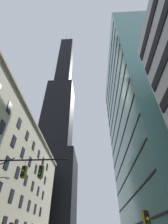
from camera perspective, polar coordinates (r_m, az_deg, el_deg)
The scene contains 4 objects.
dark_skyscraper at distance 101.83m, azimuth -9.92°, elevation -7.05°, with size 25.97×25.97×191.28m.
glass_office_midrise at distance 45.21m, azimuth 22.39°, elevation -2.81°, with size 16.79×33.97×53.07m.
traffic_signal_mast at distance 16.49m, azimuth -26.18°, elevation -21.79°, with size 8.72×0.63×7.87m.
traffic_light_near_right at distance 13.34m, azimuth 21.84°, elevation -32.92°, with size 0.40×0.63×3.33m.
Camera 1 is at (3.83, -8.29, 1.81)m, focal length 25.40 mm.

